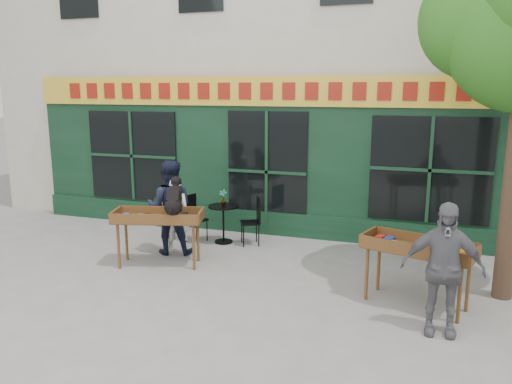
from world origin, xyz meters
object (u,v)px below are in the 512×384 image
at_px(man_right, 442,269).
at_px(woman, 176,216).
at_px(dog, 174,195).
at_px(bistro_table, 223,216).
at_px(book_cart_center, 158,220).
at_px(man_left, 170,207).
at_px(book_cart_right, 418,251).

bearing_deg(man_right, woman, 156.98).
xyz_separation_m(dog, man_right, (4.25, -1.04, -0.44)).
bearing_deg(bistro_table, book_cart_center, -110.56).
xyz_separation_m(bistro_table, man_left, (-0.70, -0.90, 0.34)).
bearing_deg(book_cart_right, man_right, -50.50).
relative_size(woman, bistro_table, 1.92).
xyz_separation_m(dog, woman, (-0.35, 0.70, -0.56)).
xyz_separation_m(book_cart_right, man_right, (0.30, -0.75, 0.03)).
relative_size(book_cart_center, bistro_table, 2.12).
relative_size(book_cart_center, woman, 1.11).
distance_m(dog, bistro_table, 1.78).
bearing_deg(man_left, man_right, 142.75).
distance_m(book_cart_center, woman, 0.66).
height_order(bistro_table, man_left, man_left).
height_order(book_cart_center, book_cart_right, same).
relative_size(book_cart_right, man_right, 0.95).
relative_size(man_right, bistro_table, 2.25).
height_order(book_cart_center, man_left, man_left).
bearing_deg(bistro_table, dog, -98.26).
height_order(book_cart_center, man_right, man_right).
bearing_deg(woman, bistro_table, -138.39).
height_order(book_cart_center, woman, woman).
bearing_deg(bistro_table, woman, -122.80).
relative_size(man_right, man_left, 0.97).
xyz_separation_m(book_cart_center, woman, (-0.00, 0.65, -0.09)).
height_order(dog, man_left, man_left).
bearing_deg(book_cart_center, book_cart_right, -20.12).
bearing_deg(man_left, book_cart_center, 83.18).
bearing_deg(woman, man_left, -17.75).
relative_size(book_cart_right, man_left, 0.91).
bearing_deg(book_cart_center, woman, 74.41).
relative_size(woman, book_cart_right, 0.90).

